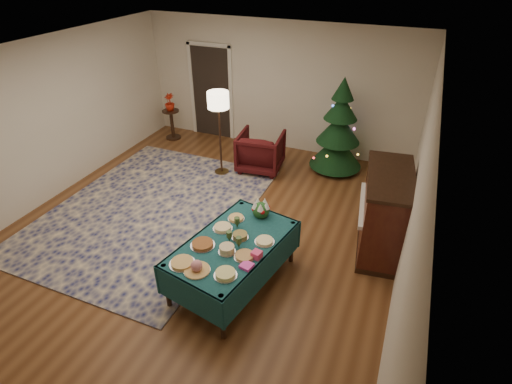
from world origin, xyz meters
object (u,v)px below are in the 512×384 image
at_px(floor_lamp, 218,105).
at_px(side_table, 172,125).
at_px(piano, 384,213).
at_px(potted_plant, 170,106).
at_px(buffet_table, 233,251).
at_px(christmas_tree, 339,130).
at_px(armchair, 261,150).
at_px(gift_box, 257,255).

distance_m(floor_lamp, side_table, 2.37).
bearing_deg(floor_lamp, piano, -19.40).
height_order(side_table, potted_plant, potted_plant).
xyz_separation_m(buffet_table, christmas_tree, (0.53, 3.72, 0.30)).
height_order(armchair, christmas_tree, christmas_tree).
distance_m(armchair, side_table, 2.57).
xyz_separation_m(side_table, piano, (5.07, -2.21, 0.27)).
xyz_separation_m(buffet_table, piano, (1.70, 1.55, 0.05)).
bearing_deg(floor_lamp, gift_box, -55.69).
bearing_deg(piano, armchair, 148.44).
bearing_deg(floor_lamp, armchair, 33.46).
distance_m(armchair, potted_plant, 2.59).
xyz_separation_m(buffet_table, floor_lamp, (-1.55, 2.69, 0.86)).
xyz_separation_m(gift_box, armchair, (-1.27, 3.28, -0.30)).
bearing_deg(piano, floor_lamp, 160.60).
xyz_separation_m(gift_box, piano, (1.31, 1.70, -0.13)).
distance_m(side_table, potted_plant, 0.46).
relative_size(gift_box, piano, 0.07).
relative_size(armchair, potted_plant, 2.23).
distance_m(gift_box, potted_plant, 5.42).
bearing_deg(armchair, christmas_tree, -163.55).
height_order(floor_lamp, potted_plant, floor_lamp).
bearing_deg(potted_plant, buffet_table, -48.13).
xyz_separation_m(gift_box, side_table, (-3.76, 3.91, -0.40)).
bearing_deg(potted_plant, side_table, 0.00).
relative_size(armchair, floor_lamp, 0.52).
height_order(buffet_table, christmas_tree, christmas_tree).
xyz_separation_m(floor_lamp, potted_plant, (-1.82, 1.06, -0.61)).
height_order(gift_box, potted_plant, potted_plant).
relative_size(gift_box, potted_plant, 0.28).
distance_m(floor_lamp, piano, 3.54).
xyz_separation_m(potted_plant, piano, (5.07, -2.21, -0.19)).
bearing_deg(buffet_table, side_table, 131.87).
relative_size(side_table, piano, 0.46).
relative_size(floor_lamp, christmas_tree, 0.88).
distance_m(gift_box, christmas_tree, 3.87).
distance_m(buffet_table, armchair, 3.26).
bearing_deg(side_table, buffet_table, -48.13).
distance_m(buffet_table, side_table, 5.05).
height_order(side_table, christmas_tree, christmas_tree).
xyz_separation_m(armchair, piano, (2.58, -1.59, 0.17)).
bearing_deg(buffet_table, christmas_tree, 81.97).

